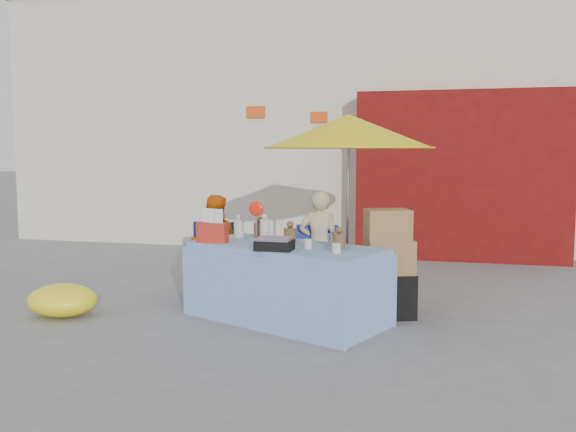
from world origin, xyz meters
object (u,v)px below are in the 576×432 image
(umbrella, at_px, (348,132))
(box_stack, at_px, (388,267))
(vendor_beige, at_px, (319,245))
(vendor_orange, at_px, (214,245))
(market_table, at_px, (285,282))
(chair_left, at_px, (210,275))
(chair_right, at_px, (316,280))

(umbrella, distance_m, box_stack, 1.62)
(box_stack, bearing_deg, vendor_beige, 147.53)
(vendor_orange, relative_size, box_stack, 1.07)
(vendor_orange, height_order, umbrella, umbrella)
(market_table, height_order, vendor_orange, market_table)
(chair_left, height_order, vendor_beige, vendor_beige)
(market_table, distance_m, box_stack, 1.06)
(chair_right, distance_m, box_stack, 0.94)
(market_table, bearing_deg, vendor_beige, 103.21)
(chair_left, height_order, vendor_orange, vendor_orange)
(chair_right, height_order, box_stack, box_stack)
(market_table, bearing_deg, chair_right, 101.57)
(market_table, distance_m, chair_left, 1.33)
(vendor_beige, bearing_deg, chair_right, 80.48)
(chair_left, height_order, chair_right, same)
(market_table, xyz_separation_m, chair_right, (0.17, 0.77, -0.13))
(vendor_orange, xyz_separation_m, vendor_beige, (1.25, 0.00, 0.04))
(chair_left, xyz_separation_m, box_stack, (2.07, -0.38, 0.25))
(chair_right, distance_m, vendor_beige, 0.39)
(chair_right, height_order, vendor_orange, vendor_orange)
(market_table, height_order, umbrella, umbrella)
(vendor_beige, height_order, box_stack, vendor_beige)
(chair_right, relative_size, vendor_beige, 0.68)
(vendor_orange, bearing_deg, market_table, 131.66)
(vendor_orange, xyz_separation_m, box_stack, (2.06, -0.52, -0.08))
(market_table, distance_m, vendor_beige, 0.95)
(vendor_orange, relative_size, umbrella, 0.56)
(market_table, bearing_deg, chair_left, 168.54)
(chair_right, relative_size, umbrella, 0.41)
(vendor_orange, bearing_deg, vendor_beige, 171.47)
(market_table, xyz_separation_m, umbrella, (0.47, 1.05, 1.50))
(market_table, relative_size, chair_right, 2.56)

